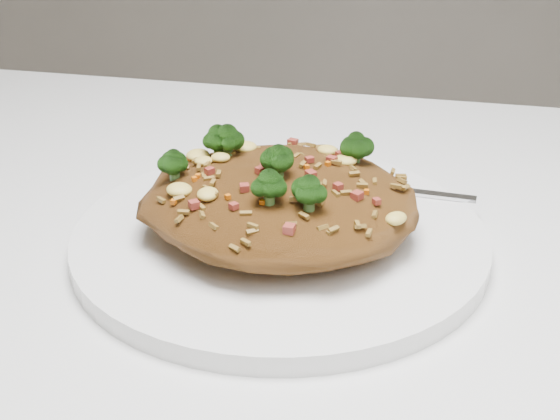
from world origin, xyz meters
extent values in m
cube|color=silver|center=(0.00, 0.00, 0.73)|extent=(1.20, 0.80, 0.04)
cylinder|color=brown|center=(-0.54, 0.34, 0.35)|extent=(0.06, 0.06, 0.71)
cylinder|color=white|center=(-0.12, 0.05, 0.76)|extent=(0.29, 0.29, 0.01)
ellipsoid|color=brown|center=(-0.12, 0.05, 0.79)|extent=(0.19, 0.17, 0.04)
ellipsoid|color=#113A07|center=(-0.12, 0.01, 0.82)|extent=(0.02, 0.02, 0.02)
ellipsoid|color=#113A07|center=(-0.09, 0.01, 0.82)|extent=(0.02, 0.02, 0.02)
ellipsoid|color=#113A07|center=(-0.19, 0.04, 0.81)|extent=(0.02, 0.02, 0.02)
ellipsoid|color=#113A07|center=(-0.07, 0.10, 0.81)|extent=(0.02, 0.02, 0.02)
ellipsoid|color=#113A07|center=(-0.16, 0.08, 0.82)|extent=(0.02, 0.02, 0.02)
ellipsoid|color=#113A07|center=(-0.17, 0.09, 0.81)|extent=(0.02, 0.02, 0.02)
ellipsoid|color=#113A07|center=(-0.12, 0.05, 0.82)|extent=(0.02, 0.02, 0.02)
cube|color=silver|center=(-0.02, 0.13, 0.77)|extent=(0.10, 0.01, 0.00)
cube|color=silver|center=(-0.11, 0.14, 0.77)|extent=(0.03, 0.02, 0.00)
camera|label=1|loc=(-0.01, -0.42, 1.02)|focal=50.00mm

